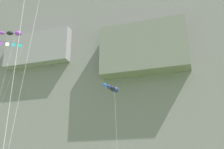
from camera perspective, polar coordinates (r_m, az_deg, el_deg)
cliff_face at (r=66.54m, az=8.51°, el=9.89°), size 180.00×27.63×73.98m
kite_windsock_high_left at (r=32.29m, az=0.11°, el=-2.97°), size 2.45×5.61×13.46m
kite_windsock_low_right at (r=41.68m, az=-20.43°, el=8.04°), size 4.35×3.72×22.63m
kite_banner_high_right at (r=48.42m, az=-22.30°, el=5.46°), size 6.16×3.83×24.14m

